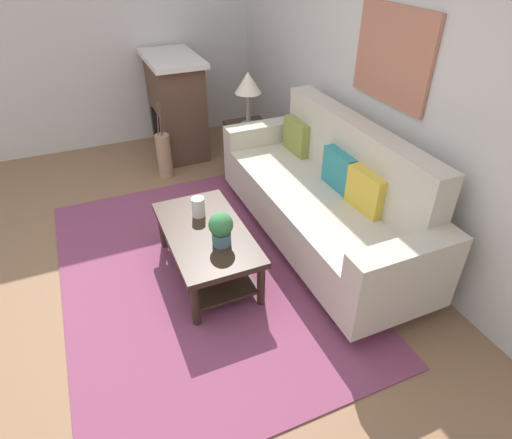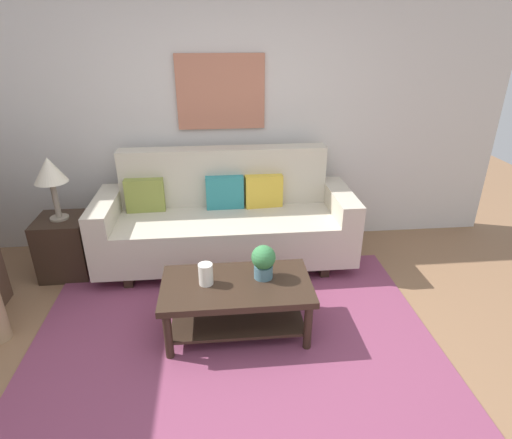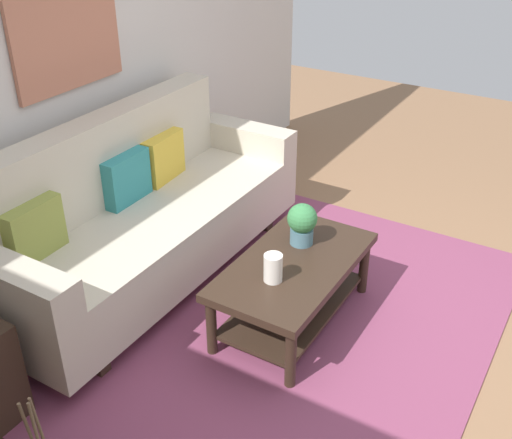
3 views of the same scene
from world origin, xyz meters
TOP-DOWN VIEW (x-y plane):
  - ground_plane at (0.00, 0.00)m, footprint 9.79×9.79m
  - wall_back at (0.00, 2.18)m, footprint 5.79×0.10m
  - area_rug at (0.00, 0.50)m, footprint 2.98×2.14m
  - couch at (-0.01, 1.64)m, footprint 2.39×0.84m
  - throw_pillow_olive at (-0.76, 1.77)m, footprint 0.36×0.13m
  - throw_pillow_teal at (-0.01, 1.77)m, footprint 0.36×0.13m
  - throw_pillow_mustard at (0.37, 1.77)m, footprint 0.37×0.15m
  - coffee_table at (0.03, 0.56)m, footprint 1.10×0.60m
  - tabletop_vase at (-0.19, 0.58)m, footprint 0.10×0.10m
  - potted_plant_tabletop at (0.24, 0.62)m, footprint 0.18×0.18m
  - side_table at (-1.50, 1.56)m, footprint 0.44×0.44m
  - table_lamp at (-1.50, 1.56)m, footprint 0.28×0.28m
  - framed_painting at (-0.01, 2.11)m, footprint 0.84×0.03m

SIDE VIEW (x-z plane):
  - ground_plane at x=0.00m, z-range 0.00..0.00m
  - area_rug at x=0.00m, z-range 0.00..0.01m
  - side_table at x=-1.50m, z-range 0.00..0.56m
  - coffee_table at x=0.03m, z-range 0.10..0.53m
  - couch at x=-0.01m, z-range -0.11..0.97m
  - tabletop_vase at x=-0.19m, z-range 0.43..0.59m
  - potted_plant_tabletop at x=0.24m, z-range 0.44..0.70m
  - throw_pillow_olive at x=-0.76m, z-range 0.52..0.84m
  - throw_pillow_teal at x=-0.01m, z-range 0.52..0.84m
  - throw_pillow_mustard at x=0.37m, z-range 0.52..0.84m
  - table_lamp at x=-1.50m, z-range 0.71..1.28m
  - wall_back at x=0.00m, z-range 0.00..2.70m
  - framed_painting at x=-0.01m, z-range 1.22..1.91m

